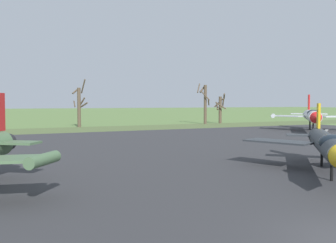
% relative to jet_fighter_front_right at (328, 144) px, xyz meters
% --- Properties ---
extents(asphalt_apron, '(97.50, 56.50, 0.05)m').
position_rel_jet_fighter_front_right_xyz_m(asphalt_apron, '(-8.07, 9.15, -1.79)').
color(asphalt_apron, '#333335').
rests_on(asphalt_apron, ground).
extents(grass_verge_strip, '(157.50, 12.00, 0.06)m').
position_rel_jet_fighter_front_right_xyz_m(grass_verge_strip, '(-8.07, 43.40, -1.78)').
color(grass_verge_strip, '#556638').
rests_on(grass_verge_strip, ground).
extents(jet_fighter_front_right, '(10.71, 11.22, 4.18)m').
position_rel_jet_fighter_front_right_xyz_m(jet_fighter_front_right, '(0.00, 0.00, 0.00)').
color(jet_fighter_front_right, '#33383D').
rests_on(jet_fighter_front_right, ground).
extents(jet_fighter_rear_right, '(13.37, 13.97, 5.56)m').
position_rel_jet_fighter_front_right_xyz_m(jet_fighter_rear_right, '(25.40, 24.71, 0.55)').
color(jet_fighter_rear_right, silver).
rests_on(jet_fighter_rear_right, ground).
extents(info_placard_rear_right, '(0.66, 0.31, 0.99)m').
position_rel_jet_fighter_front_right_xyz_m(info_placard_rear_right, '(19.32, 16.86, -1.18)').
color(info_placard_rear_right, black).
rests_on(info_placard_rear_right, ground).
extents(bare_tree_right_of_center, '(2.66, 2.26, 8.32)m').
position_rel_jet_fighter_front_right_xyz_m(bare_tree_right_of_center, '(-3.02, 49.46, 1.98)').
color(bare_tree_right_of_center, brown).
rests_on(bare_tree_right_of_center, ground).
extents(bare_tree_far_right, '(3.11, 3.22, 8.17)m').
position_rel_jet_fighter_front_right_xyz_m(bare_tree_far_right, '(21.61, 48.28, 2.53)').
color(bare_tree_far_right, brown).
rests_on(bare_tree_far_right, ground).
extents(bare_tree_backdrop_extra, '(2.77, 2.79, 6.18)m').
position_rel_jet_fighter_front_right_xyz_m(bare_tree_backdrop_extra, '(25.63, 48.73, 1.37)').
color(bare_tree_backdrop_extra, brown).
rests_on(bare_tree_backdrop_extra, ground).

